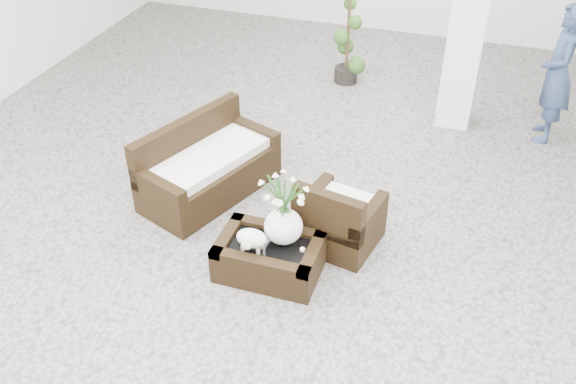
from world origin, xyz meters
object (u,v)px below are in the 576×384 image
(armchair, at_px, (340,211))
(loveseat, at_px, (209,161))
(coffee_table, at_px, (269,258))
(topiary, at_px, (348,36))

(armchair, relative_size, loveseat, 0.50)
(armchair, bearing_deg, loveseat, -1.79)
(armchair, bearing_deg, coffee_table, 62.68)
(armchair, relative_size, topiary, 0.55)
(armchair, xyz_separation_m, topiary, (-0.78, 3.36, 0.29))
(loveseat, bearing_deg, armchair, -82.15)
(coffee_table, xyz_separation_m, armchair, (0.48, 0.60, 0.21))
(armchair, distance_m, topiary, 3.46)
(coffee_table, height_order, loveseat, loveseat)
(coffee_table, bearing_deg, loveseat, 136.22)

